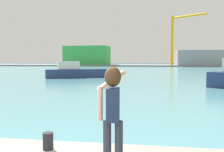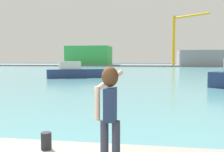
{
  "view_description": "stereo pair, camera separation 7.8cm",
  "coord_description": "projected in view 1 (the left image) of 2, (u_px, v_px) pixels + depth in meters",
  "views": [
    {
      "loc": [
        1.77,
        -3.51,
        2.55
      ],
      "look_at": [
        0.15,
        7.08,
        1.84
      ],
      "focal_mm": 41.33,
      "sensor_mm": 36.0,
      "label": 1
    },
    {
      "loc": [
        1.85,
        -3.5,
        2.55
      ],
      "look_at": [
        0.15,
        7.08,
        1.84
      ],
      "focal_mm": 41.33,
      "sensor_mm": 36.0,
      "label": 2
    }
  ],
  "objects": [
    {
      "name": "harbor_water",
      "position": [
        143.0,
        71.0,
        55.19
      ],
      "size": [
        140.0,
        100.0,
        0.02
      ],
      "primitive_type": "cube",
      "color": "#599EA8",
      "rests_on": "ground_plane"
    },
    {
      "name": "port_crane",
      "position": [
        176.0,
        34.0,
        85.16
      ],
      "size": [
        10.33,
        8.74,
        16.52
      ],
      "color": "yellow",
      "rests_on": "far_shore_dock"
    },
    {
      "name": "far_shore_dock",
      "position": [
        146.0,
        65.0,
        94.63
      ],
      "size": [
        140.0,
        20.0,
        0.45
      ],
      "primitive_type": "cube",
      "color": "gray",
      "rests_on": "ground_plane"
    },
    {
      "name": "warehouse_left",
      "position": [
        88.0,
        55.0,
        95.95
      ],
      "size": [
        15.8,
        10.65,
        6.81
      ],
      "primitive_type": "cube",
      "color": "green",
      "rests_on": "far_shore_dock"
    },
    {
      "name": "ground_plane",
      "position": [
        143.0,
        71.0,
        53.22
      ],
      "size": [
        220.0,
        220.0,
        0.0
      ],
      "primitive_type": "plane",
      "color": "#334751"
    },
    {
      "name": "warehouse_right",
      "position": [
        199.0,
        58.0,
        88.68
      ],
      "size": [
        14.99,
        12.66,
        5.0
      ],
      "primitive_type": "cube",
      "color": "gray",
      "rests_on": "far_shore_dock"
    },
    {
      "name": "person_photographer",
      "position": [
        112.0,
        106.0,
        4.34
      ],
      "size": [
        0.53,
        0.55,
        1.74
      ],
      "rotation": [
        0.0,
        0.0,
        1.62
      ],
      "color": "#2D3342",
      "rests_on": "quay_promenade"
    },
    {
      "name": "harbor_bollard",
      "position": [
        48.0,
        141.0,
        5.3
      ],
      "size": [
        0.21,
        0.21,
        0.35
      ],
      "primitive_type": "cylinder",
      "color": "black",
      "rests_on": "quay_promenade"
    },
    {
      "name": "boat_moored",
      "position": [
        75.0,
        72.0,
        34.88
      ],
      "size": [
        8.15,
        5.21,
        2.2
      ],
      "rotation": [
        0.0,
        0.0,
        0.44
      ],
      "color": "navy",
      "rests_on": "harbor_water"
    }
  ]
}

